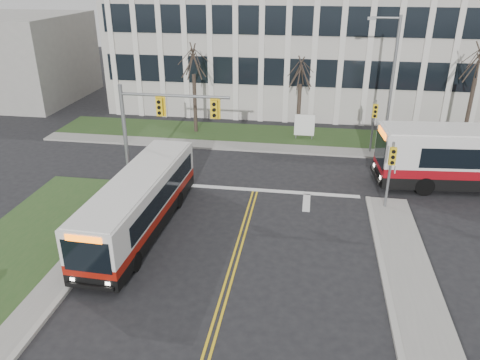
# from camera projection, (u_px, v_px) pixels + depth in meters

# --- Properties ---
(ground) EXTENTS (120.00, 120.00, 0.00)m
(ground) POSITION_uv_depth(u_px,v_px,m) (232.00, 271.00, 20.05)
(ground) COLOR black
(ground) RESTS_ON ground
(sidewalk_west) EXTENTS (1.20, 26.00, 0.14)m
(sidewalk_west) POSITION_uv_depth(u_px,v_px,m) (12.00, 333.00, 16.51)
(sidewalk_west) COLOR #9E9B93
(sidewalk_west) RESTS_ON ground
(sidewalk_cross) EXTENTS (44.00, 1.60, 0.14)m
(sidewalk_cross) POSITION_uv_depth(u_px,v_px,m) (338.00, 152.00, 33.01)
(sidewalk_cross) COLOR #9E9B93
(sidewalk_cross) RESTS_ON ground
(building_lawn) EXTENTS (44.00, 5.00, 0.12)m
(building_lawn) POSITION_uv_depth(u_px,v_px,m) (337.00, 139.00, 35.54)
(building_lawn) COLOR #2B4B20
(building_lawn) RESTS_ON ground
(office_building) EXTENTS (40.00, 16.00, 12.00)m
(office_building) POSITION_uv_depth(u_px,v_px,m) (338.00, 38.00, 43.91)
(office_building) COLOR beige
(office_building) RESTS_ON ground
(building_annex) EXTENTS (12.00, 12.00, 8.00)m
(building_annex) POSITION_uv_depth(u_px,v_px,m) (14.00, 58.00, 45.52)
(building_annex) COLOR #9E9B93
(building_annex) RESTS_ON ground
(mast_arm_signal) EXTENTS (6.11, 0.38, 6.20)m
(mast_arm_signal) POSITION_uv_depth(u_px,v_px,m) (152.00, 121.00, 25.55)
(mast_arm_signal) COLOR slate
(mast_arm_signal) RESTS_ON ground
(signal_pole_near) EXTENTS (0.34, 0.39, 3.80)m
(signal_pole_near) POSITION_uv_depth(u_px,v_px,m) (391.00, 166.00, 24.22)
(signal_pole_near) COLOR slate
(signal_pole_near) RESTS_ON ground
(signal_pole_far) EXTENTS (0.34, 0.39, 3.80)m
(signal_pole_far) POSITION_uv_depth(u_px,v_px,m) (374.00, 119.00, 31.88)
(signal_pole_far) COLOR slate
(signal_pole_far) RESTS_ON ground
(streetlight) EXTENTS (2.15, 0.25, 9.20)m
(streetlight) POSITION_uv_depth(u_px,v_px,m) (390.00, 78.00, 31.38)
(streetlight) COLOR slate
(streetlight) RESTS_ON ground
(directory_sign) EXTENTS (1.50, 0.12, 2.00)m
(directory_sign) POSITION_uv_depth(u_px,v_px,m) (304.00, 125.00, 34.98)
(directory_sign) COLOR slate
(directory_sign) RESTS_ON ground
(tree_left) EXTENTS (1.80, 1.80, 7.70)m
(tree_left) POSITION_uv_depth(u_px,v_px,m) (193.00, 62.00, 34.86)
(tree_left) COLOR #42352B
(tree_left) RESTS_ON ground
(tree_mid) EXTENTS (1.80, 1.80, 6.82)m
(tree_mid) POSITION_uv_depth(u_px,v_px,m) (301.00, 74.00, 34.16)
(tree_mid) COLOR #42352B
(tree_mid) RESTS_ON ground
(tree_right) EXTENTS (1.80, 1.80, 8.25)m
(tree_right) POSITION_uv_depth(u_px,v_px,m) (478.00, 65.00, 31.86)
(tree_right) COLOR #42352B
(tree_right) RESTS_ON ground
(bus_main) EXTENTS (2.65, 10.63, 2.82)m
(bus_main) POSITION_uv_depth(u_px,v_px,m) (140.00, 204.00, 22.70)
(bus_main) COLOR silver
(bus_main) RESTS_ON ground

